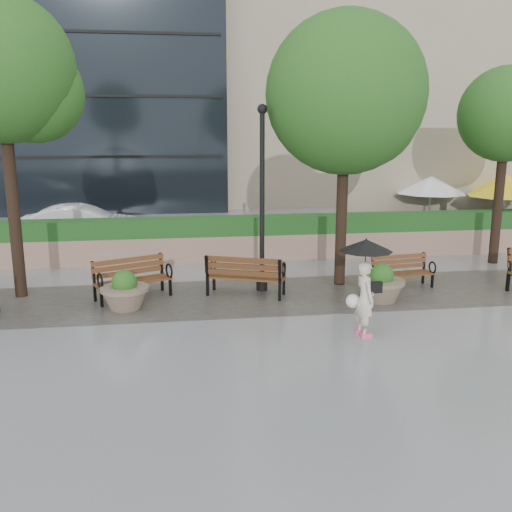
{
  "coord_description": "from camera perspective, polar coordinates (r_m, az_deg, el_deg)",
  "views": [
    {
      "loc": [
        -1.64,
        -10.15,
        4.01
      ],
      "look_at": [
        0.24,
        2.59,
        1.1
      ],
      "focal_mm": 40.0,
      "sensor_mm": 36.0,
      "label": 1
    }
  ],
  "objects": [
    {
      "name": "tree_1",
      "position": [
        14.71,
        9.43,
        15.22
      ],
      "size": [
        3.95,
        3.94,
        6.78
      ],
      "color": "black",
      "rests_on": "ground"
    },
    {
      "name": "bench_1",
      "position": [
        13.94,
        -12.2,
        -3.06
      ],
      "size": [
        1.91,
        1.38,
        0.96
      ],
      "rotation": [
        0.0,
        0.0,
        0.42
      ],
      "color": "brown",
      "rests_on": "ground"
    },
    {
      "name": "hedge_wall",
      "position": [
        17.55,
        -2.86,
        1.72
      ],
      "size": [
        24.0,
        0.8,
        1.35
      ],
      "color": "#9D7965",
      "rests_on": "ground"
    },
    {
      "name": "pedestrian",
      "position": [
        11.24,
        10.85,
        -2.16
      ],
      "size": [
        1.04,
        1.04,
        1.91
      ],
      "rotation": [
        0.0,
        0.0,
        1.69
      ],
      "color": "beige",
      "rests_on": "ground"
    },
    {
      "name": "planter_right",
      "position": [
        13.72,
        12.4,
        -3.03
      ],
      "size": [
        1.09,
        1.09,
        0.91
      ],
      "color": "#7F6B56",
      "rests_on": "ground"
    },
    {
      "name": "cafe_wall",
      "position": [
        23.12,
        20.64,
        6.93
      ],
      "size": [
        10.0,
        0.6,
        4.0
      ],
      "primitive_type": "cube",
      "color": "tan",
      "rests_on": "ground"
    },
    {
      "name": "cafe_hedge",
      "position": [
        21.17,
        21.96,
        2.12
      ],
      "size": [
        8.0,
        0.5,
        0.9
      ],
      "primitive_type": "cube",
      "color": "#17471A",
      "rests_on": "ground"
    },
    {
      "name": "asphalt_street",
      "position": [
        21.59,
        -3.87,
        2.0
      ],
      "size": [
        40.0,
        7.0,
        0.0
      ],
      "primitive_type": "cube",
      "color": "black",
      "rests_on": "ground"
    },
    {
      "name": "patio_umb_white",
      "position": [
        21.47,
        17.12,
        6.77
      ],
      "size": [
        2.5,
        2.5,
        2.3
      ],
      "color": "black",
      "rests_on": "ground"
    },
    {
      "name": "patio_umb_yellow_a",
      "position": [
        21.48,
        23.58,
        6.28
      ],
      "size": [
        2.5,
        2.5,
        2.3
      ],
      "color": "black",
      "rests_on": "ground"
    },
    {
      "name": "car_right",
      "position": [
        20.82,
        -16.94,
        3.0
      ],
      "size": [
        4.22,
        1.52,
        1.38
      ],
      "primitive_type": "imported",
      "rotation": [
        0.0,
        0.0,
        1.59
      ],
      "color": "silver",
      "rests_on": "ground"
    },
    {
      "name": "patio_umb_yellow_b",
      "position": [
        23.04,
        23.73,
        6.63
      ],
      "size": [
        2.5,
        2.5,
        2.3
      ],
      "color": "black",
      "rests_on": "ground"
    },
    {
      "name": "lamppost",
      "position": [
        13.97,
        0.61,
        4.55
      ],
      "size": [
        0.28,
        0.28,
        4.56
      ],
      "color": "black",
      "rests_on": "ground"
    },
    {
      "name": "tree_2",
      "position": [
        18.46,
        24.01,
        12.42
      ],
      "size": [
        2.91,
        2.72,
        5.75
      ],
      "color": "black",
      "rests_on": "ground"
    },
    {
      "name": "tree_0",
      "position": [
        14.56,
        -23.48,
        16.21
      ],
      "size": [
        3.42,
        3.31,
        6.95
      ],
      "color": "black",
      "rests_on": "ground"
    },
    {
      "name": "bench_2",
      "position": [
        13.87,
        -1.04,
        -2.79
      ],
      "size": [
        2.01,
        1.39,
        1.01
      ],
      "rotation": [
        0.0,
        0.0,
        2.76
      ],
      "color": "brown",
      "rests_on": "ground"
    },
    {
      "name": "planter_left",
      "position": [
        13.17,
        -12.97,
        -3.72
      ],
      "size": [
        1.08,
        1.08,
        0.91
      ],
      "color": "#7F6B56",
      "rests_on": "ground"
    },
    {
      "name": "ground",
      "position": [
        11.04,
        0.75,
        -8.57
      ],
      "size": [
        100.0,
        100.0,
        0.0
      ],
      "primitive_type": "plane",
      "color": "gray",
      "rests_on": "ground"
    },
    {
      "name": "bench_3",
      "position": [
        15.02,
        14.42,
        -2.19
      ],
      "size": [
        1.61,
        0.81,
        0.83
      ],
      "rotation": [
        0.0,
        0.0,
        0.13
      ],
      "color": "brown",
      "rests_on": "ground"
    },
    {
      "name": "cobble_strip",
      "position": [
        13.85,
        -1.22,
        -4.09
      ],
      "size": [
        28.0,
        3.2,
        0.01
      ],
      "primitive_type": "cube",
      "color": "#383330",
      "rests_on": "ground"
    },
    {
      "name": "bldg_stone",
      "position": [
        35.65,
        11.69,
        22.16
      ],
      "size": [
        18.0,
        10.0,
        20.0
      ],
      "primitive_type": "cube",
      "color": "tan",
      "rests_on": "ground"
    }
  ]
}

